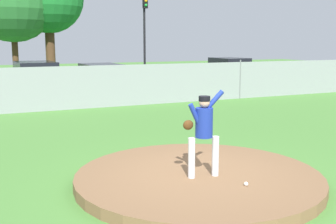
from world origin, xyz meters
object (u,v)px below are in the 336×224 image
(parked_car_slate, at_px, (36,81))
(traffic_light_far, at_px, (145,24))
(baseball, at_px, (246,184))
(parked_car_navy, at_px, (102,80))
(parked_car_charcoal, at_px, (229,73))
(pitcher_youth, at_px, (203,128))

(parked_car_slate, height_order, traffic_light_far, traffic_light_far)
(baseball, xyz_separation_m, traffic_light_far, (5.77, 19.40, 3.56))
(baseball, distance_m, traffic_light_far, 20.55)
(parked_car_navy, xyz_separation_m, traffic_light_far, (4.05, 4.19, 3.04))
(baseball, xyz_separation_m, parked_car_slate, (-1.53, 15.17, 0.59))
(baseball, distance_m, parked_car_charcoal, 18.76)
(parked_car_charcoal, xyz_separation_m, parked_car_slate, (-11.40, -0.77, 0.02))
(baseball, bearing_deg, traffic_light_far, 73.45)
(parked_car_slate, relative_size, parked_car_navy, 0.99)
(parked_car_slate, bearing_deg, traffic_light_far, 30.10)
(pitcher_youth, height_order, parked_car_charcoal, pitcher_youth)
(pitcher_youth, bearing_deg, parked_car_slate, 94.34)
(parked_car_charcoal, height_order, parked_car_navy, parked_car_charcoal)
(baseball, relative_size, traffic_light_far, 0.01)
(parked_car_slate, height_order, parked_car_navy, parked_car_slate)
(parked_car_slate, bearing_deg, pitcher_youth, -85.66)
(pitcher_youth, bearing_deg, parked_car_charcoal, 55.82)
(parked_car_charcoal, bearing_deg, baseball, -121.76)
(parked_car_charcoal, relative_size, traffic_light_far, 0.74)
(traffic_light_far, bearing_deg, parked_car_slate, -149.90)
(parked_car_navy, bearing_deg, parked_car_charcoal, 5.12)
(baseball, relative_size, parked_car_slate, 0.02)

